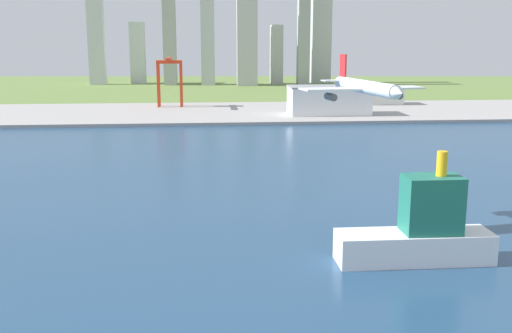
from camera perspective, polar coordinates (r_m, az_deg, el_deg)
The scene contains 9 objects.
ground_plane at distance 317.71m, azimuth -0.19°, elevation 0.78°, with size 2400.00×2400.00×0.00m, color olive.
water_bay at distance 259.34m, azimuth 0.91°, elevation -1.77°, with size 840.00×360.00×0.15m, color navy.
industrial_pier at distance 504.90m, azimuth -1.99°, elevation 5.08°, with size 840.00×140.00×2.50m, color #9E9A97.
airplane_landing at distance 192.58m, azimuth 10.21°, elevation 7.30°, with size 40.23×45.21×13.54m.
ferry_boat at distance 175.94m, azimuth 15.13°, elevation -5.86°, with size 43.27×11.94×31.34m.
port_crane_red at distance 538.65m, azimuth -8.11°, elevation 8.76°, with size 22.07×40.18×42.89m.
warehouse_main at distance 484.98m, azimuth 6.82°, elevation 6.19°, with size 63.38×32.12×22.27m.
warehouse_annex at distance 569.33m, azimuth 11.40°, elevation 6.59°, with size 41.35×25.18×16.37m.
distant_skyline at distance 831.76m, azimuth -2.87°, elevation 12.15°, with size 328.91×71.36×159.82m.
Camera 1 is at (-25.84, -10.62, 61.53)m, focal length 42.73 mm.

